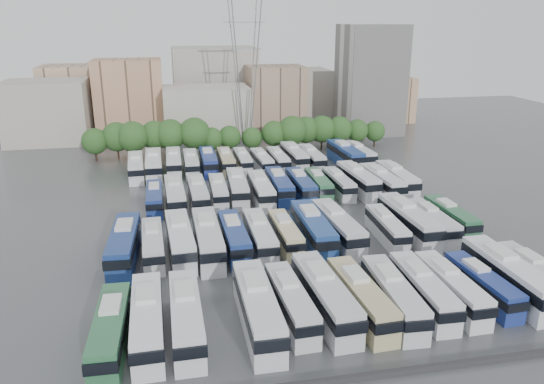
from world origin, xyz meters
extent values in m
plane|color=#424447|center=(0.00, 0.00, 0.00)|extent=(220.00, 220.00, 0.00)
cube|color=#2D2D30|center=(0.00, -33.00, 0.25)|extent=(56.00, 0.50, 0.50)
cylinder|color=black|center=(-29.80, 42.02, 1.08)|extent=(0.36, 0.36, 2.17)
sphere|color=#234C1E|center=(-29.80, 42.02, 4.03)|extent=(5.21, 5.21, 5.21)
cylinder|color=black|center=(-25.54, 42.75, 1.24)|extent=(0.36, 0.36, 2.47)
sphere|color=#234C1E|center=(-25.54, 42.75, 4.59)|extent=(5.93, 5.93, 5.93)
cylinder|color=black|center=(-22.33, 41.25, 1.29)|extent=(0.36, 0.36, 2.58)
sphere|color=#234C1E|center=(-22.33, 41.25, 4.79)|extent=(6.20, 6.20, 6.20)
cylinder|color=black|center=(-18.03, 42.83, 1.24)|extent=(0.36, 0.36, 2.47)
sphere|color=#234C1E|center=(-18.03, 42.83, 4.59)|extent=(5.94, 5.94, 5.94)
cylinder|color=black|center=(-14.87, 41.82, 1.30)|extent=(0.36, 0.36, 2.59)
sphere|color=#234C1E|center=(-14.87, 41.82, 4.82)|extent=(6.22, 6.22, 6.22)
cylinder|color=black|center=(-10.04, 41.32, 1.34)|extent=(0.36, 0.36, 2.68)
sphere|color=#234C1E|center=(-10.04, 41.32, 4.98)|extent=(6.44, 6.44, 6.44)
cylinder|color=black|center=(-6.53, 41.60, 0.97)|extent=(0.36, 0.36, 1.94)
sphere|color=#234C1E|center=(-6.53, 41.60, 3.61)|extent=(4.66, 4.66, 4.66)
cylinder|color=black|center=(-2.74, 42.19, 0.99)|extent=(0.36, 0.36, 1.99)
sphere|color=#234C1E|center=(-2.74, 42.19, 3.69)|extent=(4.77, 4.77, 4.77)
cylinder|color=black|center=(1.95, 41.90, 0.91)|extent=(0.36, 0.36, 1.83)
sphere|color=#234C1E|center=(1.95, 41.90, 3.40)|extent=(4.39, 4.39, 4.39)
cylinder|color=black|center=(6.66, 41.74, 1.12)|extent=(0.36, 0.36, 2.23)
sphere|color=#234C1E|center=(6.66, 41.74, 4.15)|extent=(5.36, 5.36, 5.36)
cylinder|color=black|center=(10.47, 41.17, 1.28)|extent=(0.36, 0.36, 2.57)
sphere|color=#234C1E|center=(10.47, 41.17, 4.77)|extent=(6.16, 6.16, 6.16)
cylinder|color=black|center=(13.95, 42.82, 1.19)|extent=(0.36, 0.36, 2.38)
sphere|color=#234C1E|center=(13.95, 42.82, 4.43)|extent=(5.72, 5.72, 5.72)
cylinder|color=black|center=(17.43, 42.52, 1.22)|extent=(0.36, 0.36, 2.43)
sphere|color=#234C1E|center=(17.43, 42.52, 4.52)|extent=(5.84, 5.84, 5.84)
cylinder|color=black|center=(21.39, 42.59, 1.16)|extent=(0.36, 0.36, 2.32)
sphere|color=#234C1E|center=(21.39, 42.59, 4.30)|extent=(5.56, 5.56, 5.56)
cylinder|color=black|center=(25.62, 42.84, 1.02)|extent=(0.36, 0.36, 2.04)
sphere|color=#234C1E|center=(25.62, 42.84, 3.79)|extent=(4.90, 4.90, 4.90)
cylinder|color=black|center=(29.74, 42.75, 0.94)|extent=(0.36, 0.36, 1.88)
sphere|color=#234C1E|center=(29.74, 42.75, 3.48)|extent=(4.50, 4.50, 4.50)
cube|color=#9E998E|center=(-42.00, 62.00, 7.00)|extent=(18.00, 14.00, 14.00)
cube|color=tan|center=(-24.00, 68.00, 9.00)|extent=(16.00, 12.00, 18.00)
cube|color=#ADA89E|center=(-6.00, 60.00, 6.00)|extent=(20.00, 14.00, 12.00)
cube|color=gray|center=(12.00, 66.00, 8.00)|extent=(14.00, 12.00, 16.00)
cube|color=gray|center=(-2.00, 80.00, 10.00)|extent=(22.00, 16.00, 20.00)
cube|color=tan|center=(-38.00, 78.00, 8.00)|extent=(16.00, 14.00, 16.00)
cube|color=#A39E93|center=(20.00, 78.00, 7.00)|extent=(18.00, 14.00, 14.00)
cube|color=tan|center=(44.00, 72.00, 6.00)|extent=(14.00, 12.00, 12.00)
cube|color=gray|center=(-14.00, 74.00, 5.00)|extent=(12.00, 10.00, 10.00)
cube|color=silver|center=(34.00, 58.00, 13.00)|extent=(14.00, 14.00, 26.00)
cylinder|color=slate|center=(0.00, 48.00, 17.00)|extent=(2.90, 2.91, 33.83)
cylinder|color=slate|center=(0.00, 52.00, 17.00)|extent=(2.90, 2.91, 33.83)
cylinder|color=slate|center=(4.00, 48.00, 17.00)|extent=(2.90, 2.91, 33.83)
cylinder|color=slate|center=(4.00, 52.00, 17.00)|extent=(2.90, 2.91, 33.83)
cube|color=slate|center=(2.00, 50.00, 26.52)|extent=(9.00, 0.30, 0.30)
cube|color=slate|center=(2.00, 50.00, 21.08)|extent=(7.00, 0.30, 0.30)
cube|color=#2C6740|center=(-21.35, -24.75, 1.66)|extent=(2.88, 11.82, 3.33)
cube|color=black|center=(-21.36, -24.90, 2.30)|extent=(3.00, 12.00, 0.98)
cube|color=silver|center=(-21.31, -23.28, 3.54)|extent=(1.76, 3.18, 0.43)
cube|color=white|center=(-18.27, -23.90, 1.76)|extent=(2.89, 12.46, 3.52)
cube|color=black|center=(-18.27, -24.05, 2.43)|extent=(3.01, 12.65, 1.03)
cube|color=silver|center=(-18.31, -22.35, 3.74)|extent=(1.82, 3.34, 0.46)
cube|color=silver|center=(-14.86, -23.95, 1.75)|extent=(2.72, 12.39, 3.51)
cube|color=black|center=(-14.86, -24.10, 2.42)|extent=(2.84, 12.58, 1.03)
cube|color=silver|center=(-14.87, -22.40, 3.73)|extent=(1.78, 3.31, 0.45)
cube|color=silver|center=(-8.36, -24.05, 1.89)|extent=(2.88, 13.38, 3.79)
cube|color=black|center=(-8.36, -24.21, 2.62)|extent=(3.01, 13.58, 1.11)
cube|color=silver|center=(-8.36, -22.37, 4.03)|extent=(1.90, 3.57, 0.49)
cube|color=silver|center=(-5.01, -23.09, 1.63)|extent=(2.92, 11.59, 3.26)
cube|color=black|center=(-5.01, -23.24, 2.25)|extent=(3.04, 11.77, 0.96)
cube|color=silver|center=(-5.07, -21.66, 3.47)|extent=(1.76, 3.13, 0.42)
cube|color=silver|center=(-1.64, -23.01, 1.87)|extent=(3.43, 13.30, 3.73)
cube|color=black|center=(-1.63, -23.18, 2.58)|extent=(3.57, 13.50, 1.10)
cube|color=silver|center=(-1.72, -21.37, 3.98)|extent=(2.03, 3.60, 0.48)
cube|color=#C0B584|center=(1.71, -23.78, 1.72)|extent=(3.13, 12.24, 3.44)
cube|color=black|center=(1.72, -23.93, 2.38)|extent=(3.26, 12.43, 1.01)
cube|color=silver|center=(1.64, -22.26, 3.66)|extent=(1.87, 3.31, 0.45)
cube|color=silver|center=(4.95, -24.01, 1.71)|extent=(3.16, 12.20, 3.43)
cube|color=black|center=(4.94, -24.16, 2.37)|extent=(3.29, 12.39, 1.01)
cube|color=silver|center=(5.02, -22.50, 3.65)|extent=(1.87, 3.31, 0.44)
cube|color=silver|center=(8.34, -23.42, 1.67)|extent=(2.91, 11.85, 3.33)
cube|color=black|center=(8.34, -23.57, 2.30)|extent=(3.04, 12.03, 0.98)
cube|color=silver|center=(8.39, -21.95, 3.55)|extent=(1.78, 3.19, 0.43)
cube|color=silver|center=(11.33, -23.48, 1.62)|extent=(2.56, 11.49, 3.25)
cube|color=black|center=(11.33, -23.62, 2.24)|extent=(2.68, 11.66, 0.96)
cube|color=silver|center=(11.32, -22.04, 3.46)|extent=(1.66, 3.07, 0.42)
cube|color=navy|center=(14.93, -23.31, 1.50)|extent=(2.77, 10.70, 3.01)
cube|color=black|center=(14.94, -23.44, 2.08)|extent=(2.89, 10.87, 0.88)
cube|color=silver|center=(14.87, -21.99, 3.20)|extent=(1.64, 2.90, 0.39)
cube|color=white|center=(18.19, -22.81, 1.90)|extent=(2.98, 13.45, 3.80)
cube|color=black|center=(18.19, -22.98, 2.63)|extent=(3.12, 13.65, 1.12)
cube|color=silver|center=(18.17, -21.14, 4.05)|extent=(1.94, 3.60, 0.49)
cube|color=silver|center=(21.36, -23.09, 1.66)|extent=(2.97, 11.79, 3.31)
cube|color=black|center=(21.36, -23.24, 2.29)|extent=(3.10, 11.97, 0.97)
cube|color=silver|center=(21.30, -21.63, 3.53)|extent=(1.79, 3.18, 0.43)
cube|color=navy|center=(-21.33, -6.71, 1.85)|extent=(3.36, 13.15, 3.69)
cube|color=black|center=(-21.33, -6.88, 2.55)|extent=(3.50, 13.35, 1.09)
cube|color=silver|center=(-21.25, -5.08, 3.93)|extent=(2.00, 3.56, 0.48)
cube|color=silver|center=(-18.01, -6.60, 1.57)|extent=(2.72, 11.13, 3.13)
cube|color=black|center=(-18.00, -6.74, 2.17)|extent=(2.84, 11.30, 0.92)
cube|color=silver|center=(-18.06, -5.22, 3.34)|extent=(1.67, 3.00, 0.41)
cube|color=silver|center=(-14.79, -6.38, 1.81)|extent=(3.35, 12.90, 3.62)
cube|color=black|center=(-14.79, -6.54, 2.50)|extent=(3.48, 13.10, 1.06)
cube|color=silver|center=(-14.87, -4.78, 3.86)|extent=(1.98, 3.49, 0.47)
cube|color=silver|center=(-11.50, -6.91, 1.88)|extent=(2.96, 13.31, 3.76)
cube|color=black|center=(-11.50, -7.08, 2.60)|extent=(3.10, 13.51, 1.11)
cube|color=silver|center=(-11.52, -5.25, 4.01)|extent=(1.92, 3.56, 0.49)
cube|color=navy|center=(-8.27, -6.63, 1.67)|extent=(2.74, 11.86, 3.35)
cube|color=black|center=(-8.27, -6.78, 2.31)|extent=(2.86, 12.04, 0.98)
cube|color=silver|center=(-8.30, -5.16, 3.56)|extent=(1.73, 3.18, 0.43)
cube|color=silver|center=(-5.08, -6.75, 1.67)|extent=(2.53, 11.79, 3.34)
cube|color=black|center=(-5.08, -6.89, 2.31)|extent=(2.65, 11.97, 0.98)
cube|color=silver|center=(-5.08, -5.27, 3.56)|extent=(1.68, 3.15, 0.43)
cube|color=beige|center=(-1.73, -6.29, 1.51)|extent=(2.41, 10.71, 3.03)
cube|color=black|center=(-1.73, -6.43, 2.09)|extent=(2.52, 10.87, 0.89)
cube|color=silver|center=(-1.75, -4.96, 3.22)|extent=(1.55, 2.87, 0.39)
cube|color=navy|center=(1.81, -6.35, 1.86)|extent=(2.89, 13.14, 3.72)
cube|color=black|center=(1.81, -6.51, 2.57)|extent=(3.03, 13.34, 1.09)
cube|color=silver|center=(1.82, -4.71, 3.96)|extent=(1.89, 3.51, 0.48)
cube|color=silver|center=(5.05, -6.35, 1.85)|extent=(3.45, 13.17, 3.70)
cube|color=black|center=(5.06, -6.51, 2.56)|extent=(3.59, 13.38, 1.09)
cube|color=silver|center=(4.97, -4.72, 3.94)|extent=(2.03, 3.57, 0.48)
cube|color=silver|center=(11.57, -6.91, 1.52)|extent=(2.75, 10.80, 3.03)
cube|color=black|center=(11.56, -7.05, 2.10)|extent=(2.87, 10.97, 0.89)
cube|color=silver|center=(11.63, -5.58, 3.23)|extent=(1.64, 2.92, 0.39)
cube|color=silver|center=(14.86, -6.18, 1.90)|extent=(3.17, 13.48, 3.80)
cube|color=black|center=(14.86, -6.35, 2.63)|extent=(3.31, 13.69, 1.12)
cube|color=silver|center=(14.81, -4.51, 4.05)|extent=(1.99, 3.62, 0.49)
cube|color=silver|center=(18.13, -6.45, 1.60)|extent=(2.40, 11.29, 3.20)
cube|color=black|center=(18.13, -6.59, 2.21)|extent=(2.52, 11.46, 0.94)
cube|color=silver|center=(18.13, -5.04, 3.41)|extent=(1.60, 3.01, 0.41)
cube|color=#2B643F|center=(21.50, -5.22, 1.57)|extent=(2.50, 11.08, 3.13)
cube|color=black|center=(21.50, -5.35, 2.16)|extent=(2.61, 11.25, 0.92)
cube|color=silver|center=(21.48, -3.83, 3.33)|extent=(1.61, 2.97, 0.41)
cube|color=navy|center=(-17.98, 10.95, 1.52)|extent=(2.32, 10.75, 3.04)
cube|color=black|center=(-17.98, 10.82, 2.10)|extent=(2.43, 10.91, 0.90)
cube|color=silver|center=(-17.98, 12.29, 3.24)|extent=(1.53, 2.87, 0.39)
cube|color=silver|center=(-14.94, 10.99, 1.75)|extent=(2.96, 12.41, 3.50)
cube|color=black|center=(-14.94, 10.84, 2.42)|extent=(3.09, 12.59, 1.03)
cube|color=silver|center=(-14.99, 12.54, 3.72)|extent=(1.84, 3.34, 0.45)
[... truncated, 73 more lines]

